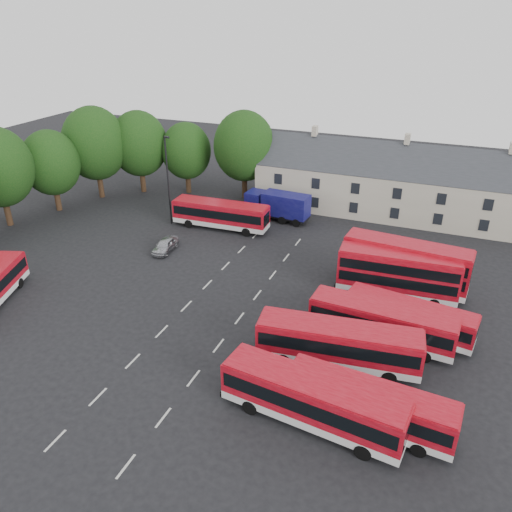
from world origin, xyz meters
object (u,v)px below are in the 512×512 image
(bus_dd_south, at_px, (398,272))
(box_truck, at_px, (278,205))
(silver_car, at_px, (165,245))
(bus_row_a, at_px, (313,398))
(lamppost, at_px, (168,179))

(bus_dd_south, xyz_separation_m, box_truck, (-15.64, 12.84, -0.51))
(silver_car, bearing_deg, bus_dd_south, -4.57)
(bus_dd_south, bearing_deg, silver_car, 176.09)
(bus_row_a, bearing_deg, bus_dd_south, 88.00)
(lamppost, bearing_deg, bus_row_a, -45.06)
(bus_row_a, height_order, silver_car, bus_row_a)
(bus_row_a, distance_m, lamppost, 34.48)
(lamppost, bearing_deg, bus_dd_south, -14.42)
(bus_row_a, bearing_deg, silver_car, 146.94)
(box_truck, height_order, silver_car, box_truck)
(bus_row_a, distance_m, silver_car, 27.43)
(bus_row_a, relative_size, box_truck, 1.48)
(bus_dd_south, distance_m, silver_car, 23.79)
(silver_car, bearing_deg, box_truck, 53.34)
(bus_row_a, distance_m, box_truck, 32.84)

